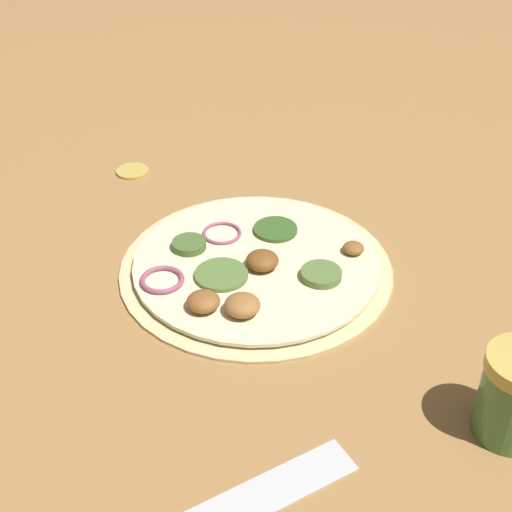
{
  "coord_description": "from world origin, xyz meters",
  "views": [
    {
      "loc": [
        0.3,
        0.52,
        0.45
      ],
      "look_at": [
        0.0,
        0.0,
        0.02
      ],
      "focal_mm": 50.0,
      "sensor_mm": 36.0,
      "label": 1
    }
  ],
  "objects": [
    {
      "name": "ground_plane",
      "position": [
        0.0,
        0.0,
        0.0
      ],
      "size": [
        3.0,
        3.0,
        0.0
      ],
      "primitive_type": "plane",
      "color": "#9E703F"
    },
    {
      "name": "pizza",
      "position": [
        0.0,
        0.0,
        0.01
      ],
      "size": [
        0.28,
        0.28,
        0.03
      ],
      "color": "beige",
      "rests_on": "ground_plane"
    },
    {
      "name": "loose_cap",
      "position": [
        0.03,
        -0.26,
        0.0
      ],
      "size": [
        0.04,
        0.04,
        0.01
      ],
      "color": "gold",
      "rests_on": "ground_plane"
    }
  ]
}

